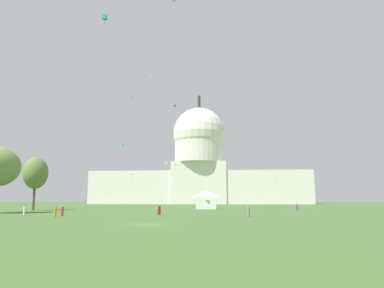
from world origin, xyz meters
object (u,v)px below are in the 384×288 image
Objects in this scene: person_red_edge_east at (62,211)px; kite_red_high at (149,120)px; kite_yellow_low at (166,163)px; person_orange_lawn_far_right at (160,210)px; person_grey_back_center at (248,212)px; kite_turquoise_high at (105,17)px; kite_lime_high at (151,76)px; kite_magenta_low at (132,176)px; person_white_deep_crowd at (24,210)px; person_purple_near_tree_east at (297,207)px; capitol_building at (199,165)px; kite_violet_low at (271,164)px; person_orange_back_right at (55,212)px; kite_pink_high at (216,91)px; kite_cyan_mid at (132,100)px; person_maroon_aisle_center at (159,210)px; kite_gold_mid at (175,165)px; kite_white_low at (243,162)px; kite_black_low at (277,179)px; event_tent at (206,200)px; tree_west_mid at (36,173)px; kite_blue_high at (175,106)px; kite_green_mid at (123,145)px.

kite_red_high is (-12.71, 127.59, 43.66)m from person_red_edge_east.
kite_yellow_low is 62.83m from kite_red_high.
kite_red_high reaches higher than person_orange_lawn_far_right.
kite_turquoise_high is at bearing 56.43° from person_grey_back_center.
kite_turquoise_high is at bearing -57.22° from kite_lime_high.
kite_magenta_low is 4.56× the size of kite_lime_high.
person_white_deep_crowd is 57.26m from person_purple_near_tree_east.
capitol_building is 41.21× the size of kite_turquoise_high.
person_grey_back_center is at bearing -121.84° from kite_violet_low.
kite_pink_high reaches higher than person_orange_back_right.
kite_cyan_mid reaches higher than kite_magenta_low.
kite_violet_low is 67.10m from kite_lime_high.
person_maroon_aisle_center is at bearing 61.20° from kite_cyan_mid.
kite_pink_high reaches higher than kite_gold_mid.
capitol_building reaches higher than kite_white_low.
person_red_edge_east reaches higher than person_orange_back_right.
kite_turquoise_high is (-4.76, -59.38, 25.88)m from kite_yellow_low.
kite_yellow_low is at bearing 147.37° from kite_black_low.
kite_red_high is at bearing 96.15° from person_orange_lawn_far_right.
event_tent is at bearing 4.98° from person_purple_near_tree_east.
event_tent is at bearing 25.26° from person_white_deep_crowd.
kite_violet_low is at bearing 63.98° from event_tent.
tree_west_mid is 3.57× the size of kite_cyan_mid.
capitol_building is at bearing -104.88° from kite_white_low.
kite_red_high is (-27.00, 119.56, 43.66)m from person_orange_lawn_far_right.
kite_blue_high reaches higher than person_red_edge_east.
tree_west_mid is at bearing -73.10° from kite_lime_high.
kite_lime_high reaches higher than person_red_edge_east.
kite_cyan_mid is at bearing 68.07° from person_maroon_aisle_center.
kite_lime_high is (-6.53, 102.67, 58.03)m from person_orange_back_right.
kite_magenta_low is 1.47× the size of kite_gold_mid.
kite_yellow_low reaches higher than kite_white_low.
event_tent is 3.44× the size of person_purple_near_tree_east.
person_grey_back_center is 1.05× the size of kite_pink_high.
kite_yellow_low is 0.30× the size of kite_magenta_low.
kite_gold_mid reaches higher than kite_white_low.
kite_lime_high is (-11.32, 25.22, 42.73)m from kite_yellow_low.
kite_magenta_low is at bearing -9.69° from person_orange_back_right.
person_maroon_aisle_center is at bearing -89.07° from capitol_building.
capitol_building is 57.24m from kite_black_low.
capitol_building is 88.56m from kite_yellow_low.
kite_green_mid reaches higher than person_orange_back_right.
kite_pink_high is (9.64, 71.85, 44.08)m from person_orange_lawn_far_right.
kite_cyan_mid is at bearing 23.77° from tree_west_mid.
kite_black_low is (61.54, 119.44, 12.06)m from person_white_deep_crowd.
person_maroon_aisle_center is 103.03m from kite_magenta_low.
kite_black_low is at bearing -116.81° from kite_yellow_low.
person_white_deep_crowd is 46.01m from kite_cyan_mid.
person_maroon_aisle_center is 0.45× the size of kite_magenta_low.
event_tent is 49.31m from person_white_deep_crowd.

